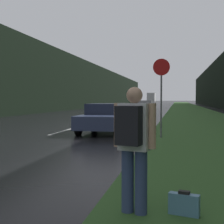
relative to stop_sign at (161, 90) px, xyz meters
The scene contains 12 objects.
grass_verge 27.29m from the stop_sign, 84.79° to the left, with size 6.00×240.00×0.02m, color #2D5123.
lane_stripe_c 5.38m from the stop_sign, 162.76° to the left, with size 0.12×3.00×0.01m, color silver.
lane_stripe_d 9.94m from the stop_sign, 119.50° to the left, with size 0.12×3.00×0.01m, color silver.
lane_stripe_e 16.33m from the stop_sign, 107.23° to the left, with size 0.12×3.00×0.01m, color silver.
lane_stripe_f 23.08m from the stop_sign, 102.06° to the left, with size 0.12×3.00×0.01m, color silver.
treeline_far_side 40.11m from the stop_sign, 112.12° to the left, with size 2.00×140.00×7.96m, color black.
stop_sign is the anchor object (origin of this frame).
hitchhiker_with_backpack 8.52m from the stop_sign, 89.68° to the right, with size 0.58×0.48×1.71m.
suitcase 8.60m from the stop_sign, 85.14° to the right, with size 0.42×0.21×0.34m.
car_passing_near 3.31m from the stop_sign, 150.32° to the left, with size 1.88×4.25×1.34m.
car_passing_far 20.16m from the stop_sign, 97.61° to the left, with size 1.82×4.32×1.41m.
delivery_truck 83.26m from the stop_sign, 94.78° to the left, with size 2.45×6.96×3.42m.
Camera 1 is at (5.41, 0.33, 1.55)m, focal length 50.00 mm.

